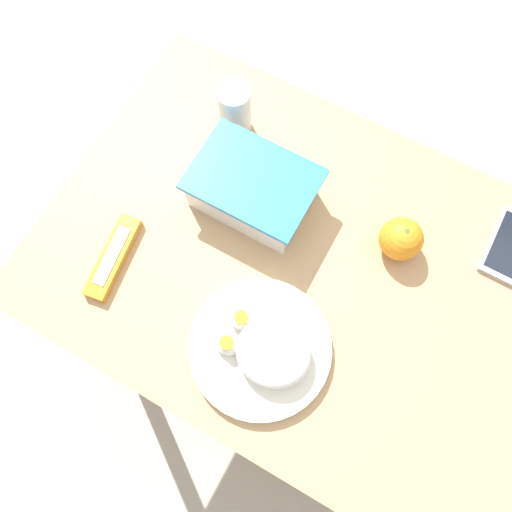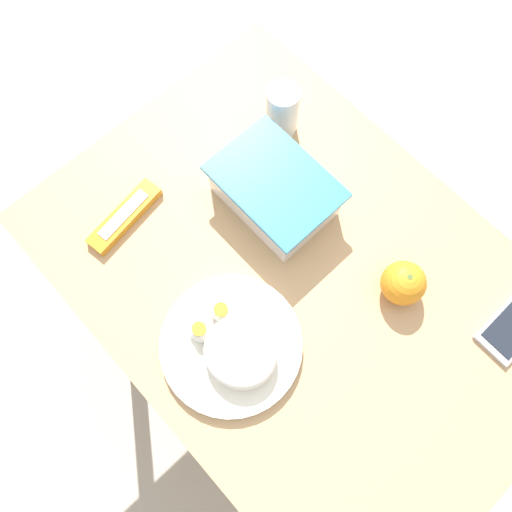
{
  "view_description": "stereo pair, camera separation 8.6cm",
  "coord_description": "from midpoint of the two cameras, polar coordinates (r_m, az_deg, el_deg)",
  "views": [
    {
      "loc": [
        0.06,
        -0.28,
        1.59
      ],
      "look_at": [
        -0.07,
        -0.04,
        0.78
      ],
      "focal_mm": 35.0,
      "sensor_mm": 36.0,
      "label": 1
    },
    {
      "loc": [
        0.13,
        -0.22,
        1.59
      ],
      "look_at": [
        -0.07,
        -0.04,
        0.78
      ],
      "focal_mm": 35.0,
      "sensor_mm": 36.0,
      "label": 2
    }
  ],
  "objects": [
    {
      "name": "ground_plane",
      "position": [
        1.61,
        4.29,
        -10.03
      ],
      "size": [
        10.0,
        10.0,
        0.0
      ],
      "primitive_type": "plane",
      "color": "#B2A899"
    },
    {
      "name": "table",
      "position": [
        1.0,
        6.88,
        -4.61
      ],
      "size": [
        0.93,
        0.66,
        0.75
      ],
      "color": "tan",
      "rests_on": "ground_plane"
    },
    {
      "name": "food_container",
      "position": [
        0.9,
        4.85,
        6.84
      ],
      "size": [
        0.22,
        0.15,
        0.09
      ],
      "color": "white",
      "rests_on": "table"
    },
    {
      "name": "orange_fruit",
      "position": [
        0.89,
        19.17,
        -3.36
      ],
      "size": [
        0.08,
        0.08,
        0.08
      ],
      "color": "orange",
      "rests_on": "table"
    },
    {
      "name": "rice_plate",
      "position": [
        0.83,
        0.38,
        -10.74
      ],
      "size": [
        0.24,
        0.24,
        0.07
      ],
      "color": "silver",
      "rests_on": "table"
    },
    {
      "name": "candy_bar",
      "position": [
        0.93,
        -12.27,
        4.06
      ],
      "size": [
        0.06,
        0.16,
        0.02
      ],
      "color": "orange",
      "rests_on": "table"
    },
    {
      "name": "drinking_glass",
      "position": [
        0.96,
        5.62,
        15.84
      ],
      "size": [
        0.06,
        0.06,
        0.11
      ],
      "color": "silver",
      "rests_on": "table"
    }
  ]
}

